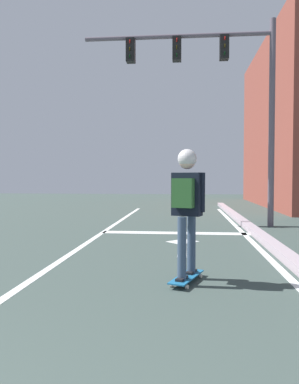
% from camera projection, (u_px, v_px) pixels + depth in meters
% --- Properties ---
extents(lane_line_center, '(0.12, 20.00, 0.01)m').
position_uv_depth(lane_line_center, '(63.00, 259.00, 6.17)').
color(lane_line_center, silver).
rests_on(lane_line_center, ground).
extents(lane_line_curbside, '(0.12, 20.00, 0.01)m').
position_uv_depth(lane_line_curbside, '(274.00, 263.00, 5.85)').
color(lane_line_curbside, silver).
rests_on(lane_line_curbside, ground).
extents(stop_bar, '(3.52, 0.40, 0.01)m').
position_uv_depth(stop_bar, '(176.00, 233.00, 9.04)').
color(stop_bar, silver).
rests_on(stop_bar, ground).
extents(lane_arrow_stem, '(0.16, 1.40, 0.01)m').
position_uv_depth(lane_arrow_stem, '(182.00, 249.00, 6.99)').
color(lane_arrow_stem, silver).
rests_on(lane_arrow_stem, ground).
extents(lane_arrow_head, '(0.71, 0.71, 0.01)m').
position_uv_depth(lane_arrow_head, '(183.00, 241.00, 7.84)').
color(lane_arrow_head, silver).
rests_on(lane_arrow_head, ground).
extents(curb_strip, '(0.24, 24.00, 0.14)m').
position_uv_depth(curb_strip, '(291.00, 259.00, 5.82)').
color(curb_strip, '#A6959D').
rests_on(curb_strip, ground).
extents(skateboard, '(0.47, 0.83, 0.08)m').
position_uv_depth(skateboard, '(187.00, 277.00, 4.80)').
color(skateboard, '#1B6293').
rests_on(skateboard, ground).
extents(skater, '(0.43, 0.60, 1.61)m').
position_uv_depth(skater, '(187.00, 197.00, 4.74)').
color(skater, '#374961').
rests_on(skater, skateboard).
extents(traffic_signal_mast, '(5.20, 0.34, 5.58)m').
position_uv_depth(traffic_signal_mast, '(216.00, 77.00, 10.28)').
color(traffic_signal_mast, '#605662').
rests_on(traffic_signal_mast, ground).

